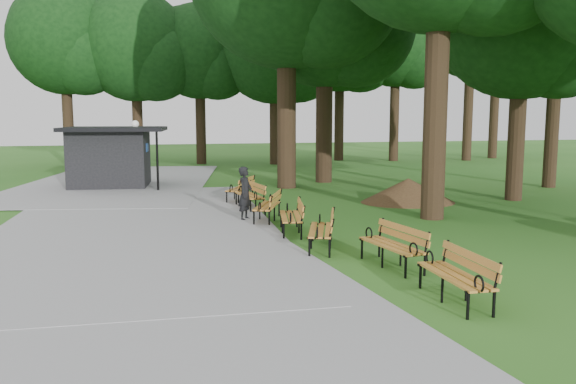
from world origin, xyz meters
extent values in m
plane|color=#275F1B|center=(0.00, 0.00, 0.00)|extent=(100.00, 100.00, 0.00)
cube|color=#98989B|center=(-4.00, 3.00, 0.03)|extent=(12.00, 38.00, 0.06)
imported|color=black|center=(-0.70, 3.07, 0.80)|extent=(0.63, 0.70, 1.60)
cylinder|color=black|center=(-4.00, 13.16, 1.31)|extent=(0.10, 0.10, 2.61)
sphere|color=white|center=(-4.00, 13.16, 2.71)|extent=(0.32, 0.32, 0.32)
cone|color=#47301C|center=(5.53, 5.21, 0.43)|extent=(2.86, 2.86, 0.87)
cylinder|color=black|center=(4.81, 2.03, 4.15)|extent=(0.70, 0.70, 8.30)
cylinder|color=black|center=(9.55, 4.85, 3.12)|extent=(0.60, 0.60, 6.25)
sphere|color=black|center=(9.55, 4.85, 6.83)|extent=(6.38, 6.38, 6.38)
cylinder|color=black|center=(2.28, 10.32, 4.18)|extent=(0.80, 0.80, 8.37)
cylinder|color=black|center=(4.46, 12.01, 3.60)|extent=(0.76, 0.76, 7.20)
sphere|color=black|center=(4.46, 12.01, 7.87)|extent=(7.06, 7.06, 7.06)
cylinder|color=black|center=(13.37, 7.83, 3.00)|extent=(0.56, 0.56, 6.00)
sphere|color=black|center=(13.37, 7.83, 6.56)|extent=(5.13, 5.13, 5.13)
camera|label=1|loc=(-3.42, -13.57, 3.09)|focal=35.89mm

